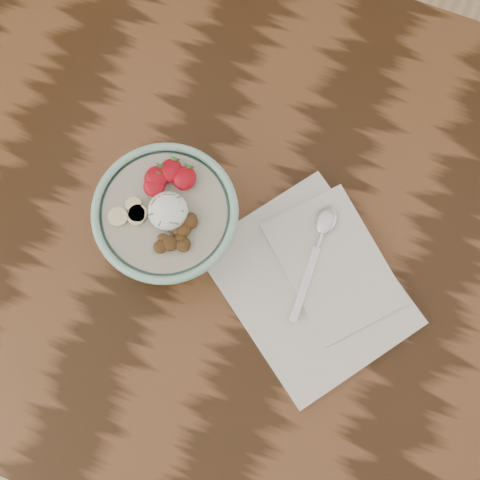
% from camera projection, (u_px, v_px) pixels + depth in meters
% --- Properties ---
extents(table, '(1.60, 0.90, 0.75)m').
position_uv_depth(table, '(295.00, 258.00, 1.07)').
color(table, black).
rests_on(table, ground).
extents(breakfast_bowl, '(0.20, 0.20, 0.13)m').
position_uv_depth(breakfast_bowl, '(168.00, 220.00, 0.92)').
color(breakfast_bowl, '#91C3B0').
rests_on(breakfast_bowl, table).
extents(napkin, '(0.35, 0.34, 0.02)m').
position_uv_depth(napkin, '(314.00, 281.00, 0.96)').
color(napkin, silver).
rests_on(napkin, table).
extents(spoon, '(0.03, 0.18, 0.01)m').
position_uv_depth(spoon, '(321.00, 236.00, 0.96)').
color(spoon, silver).
rests_on(spoon, napkin).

